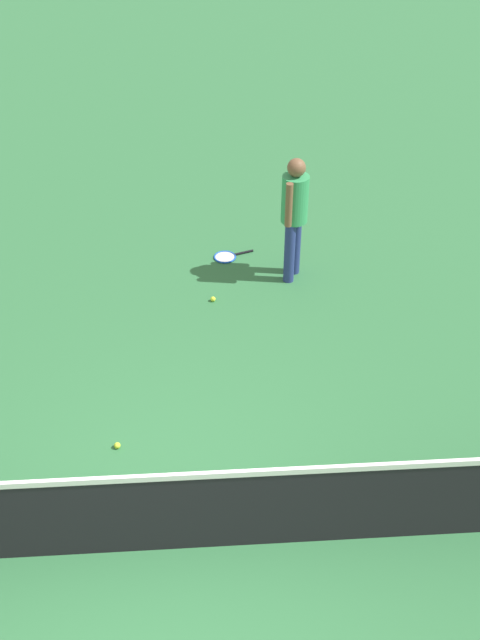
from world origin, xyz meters
The scene contains 6 objects.
ground_plane centered at (0.00, 0.00, 0.00)m, with size 40.00×40.00×0.00m, color #2D6B3D.
court_net centered at (0.00, 0.00, 0.50)m, with size 10.09×0.09×1.07m.
player_near_side centered at (-1.65, -4.21, 1.01)m, with size 0.46×0.50×1.70m.
tennis_racket_near_player centered at (-0.81, -4.73, 0.01)m, with size 0.61×0.40×0.03m.
tennis_ball_near_player centered at (-0.58, -3.70, 0.03)m, with size 0.07×0.07×0.07m, color #C6E033.
tennis_ball_midcourt centered at (0.47, -1.23, 0.03)m, with size 0.07×0.07×0.07m, color #C6E033.
Camera 1 is at (-0.42, 4.06, 5.62)m, focal length 41.99 mm.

